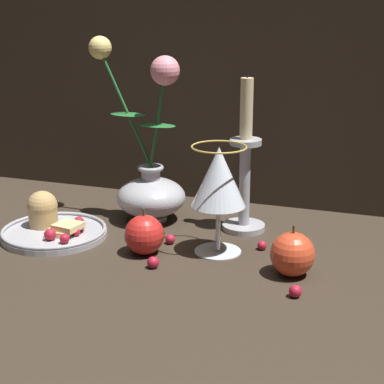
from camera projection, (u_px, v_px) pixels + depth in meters
ground_plane at (169, 245)px, 1.08m from camera, size 2.40×2.40×0.00m
vase at (150, 177)px, 1.18m from camera, size 0.18×0.13×0.33m
plate_with_pastries at (52, 225)px, 1.12m from camera, size 0.18×0.18×0.07m
wine_glass at (218, 181)px, 1.01m from camera, size 0.09×0.09×0.18m
candlestick at (245, 172)px, 1.12m from camera, size 0.08×0.08×0.28m
apple_beside_vase at (292, 254)px, 0.96m from camera, size 0.07×0.07×0.08m
apple_near_glass at (144, 235)px, 1.04m from camera, size 0.07×0.07×0.08m
berry_near_plate at (262, 245)px, 1.06m from camera, size 0.02×0.02×0.02m
berry_front_center at (160, 233)px, 1.11m from camera, size 0.02×0.02×0.02m
berry_by_glass_stem at (172, 239)px, 1.08m from camera, size 0.02×0.02×0.02m
berry_under_candlestick at (153, 262)px, 0.99m from camera, size 0.02×0.02×0.02m
berry_far_right at (295, 291)px, 0.89m from camera, size 0.02×0.02×0.02m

